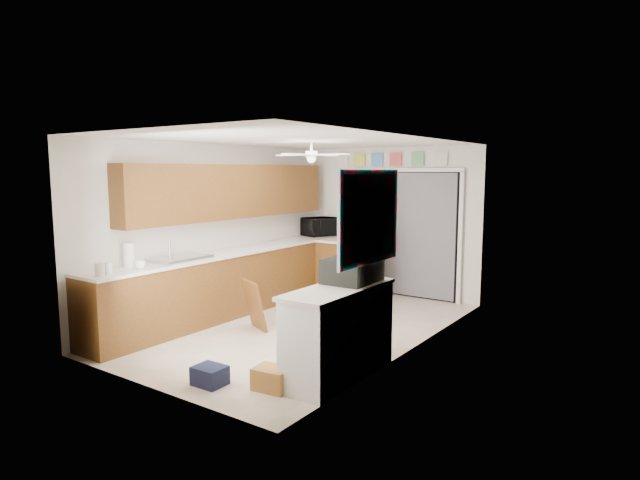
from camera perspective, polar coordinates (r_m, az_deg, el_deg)
The scene contains 41 objects.
floor at distance 7.37m, azimuth -1.80°, elevation -9.24°, with size 5.00×5.00×0.00m, color beige.
ceiling at distance 7.07m, azimuth -1.89°, elevation 10.57°, with size 5.00×5.00×0.00m, color white.
wall_back at distance 9.22m, azimuth 7.48°, elevation 2.01°, with size 3.20×3.20×0.00m, color silver.
wall_front at distance 5.34m, azimuth -18.10°, elevation -2.26°, with size 3.20×3.20×0.00m, color silver.
wall_left at distance 8.16m, azimuth -10.89°, elevation 1.23°, with size 5.00×5.00×0.00m, color silver.
wall_right at distance 6.29m, azimuth 9.92°, elevation -0.57°, with size 5.00×5.00×0.00m, color silver.
left_base_cabinets at distance 8.08m, azimuth -9.26°, elevation -4.55°, with size 0.60×4.80×0.90m, color brown.
left_countertop at distance 7.99m, azimuth -9.28°, elevation -1.26°, with size 0.62×4.80×0.04m, color white.
upper_cabinets at distance 8.15m, azimuth -9.19°, elevation 5.14°, with size 0.32×4.00×0.80m, color brown.
sink_basin at distance 7.31m, azimuth -14.75°, elevation -1.94°, with size 0.50×0.76×0.06m, color silver.
faucet at distance 7.44m, azimuth -15.72°, elevation -1.07°, with size 0.03×0.03×0.22m, color silver.
peninsula_base at distance 9.15m, azimuth 3.16°, elevation -3.05°, with size 1.00×0.60×0.90m, color brown.
peninsula_top at distance 9.07m, azimuth 3.18°, elevation -0.13°, with size 1.04×0.64×0.04m, color white.
back_opening_recess at distance 9.11m, azimuth 8.77°, elevation 0.65°, with size 2.00×0.06×2.10m, color black.
curtain_panel at distance 9.07m, azimuth 8.66°, elevation 0.62°, with size 1.90×0.03×2.05m, color slate.
door_trim_left at distance 9.57m, azimuth 3.20°, elevation 1.05°, with size 0.06×0.04×2.10m, color white.
door_trim_right at distance 8.68m, azimuth 14.73°, elevation 0.16°, with size 0.06×0.04×2.10m, color white.
door_trim_head at distance 9.02m, azimuth 8.82°, elevation 7.40°, with size 2.10×0.04×0.06m, color white.
header_frame_0 at distance 9.45m, azimuth 4.24°, elevation 8.55°, with size 0.22×0.02×0.22m, color #D3D046.
header_frame_1 at distance 9.28m, azimuth 6.12°, elevation 8.55°, with size 0.22×0.02×0.22m, color #4D8FCF.
header_frame_2 at distance 9.11m, azimuth 8.07°, elevation 8.54°, with size 0.22×0.02×0.22m, color #CC4C58.
header_frame_3 at distance 8.94m, azimuth 10.38°, elevation 8.52°, with size 0.22×0.02×0.22m, color #5EA56B.
header_frame_4 at distance 8.78m, azimuth 12.78°, elevation 8.48°, with size 0.22×0.02×0.22m, color beige.
route66_sign at distance 9.63m, azimuth 2.43°, elevation 8.55°, with size 0.22×0.02×0.26m, color silver.
right_counter_base at distance 5.56m, azimuth 2.03°, elevation -10.00°, with size 0.50×1.40×0.90m, color white.
right_counter_top at distance 5.44m, azimuth 1.96°, elevation -5.26°, with size 0.54×1.44×0.04m, color white.
abstract_painting at distance 5.37m, azimuth 5.31°, elevation 2.44°, with size 0.03×1.15×0.95m, color #DF527D.
ceiling_fan at distance 7.22m, azimuth -0.92°, elevation 9.07°, with size 1.14×1.14×0.24m, color white.
microwave at distance 9.65m, azimuth 0.00°, elevation 1.44°, with size 0.59×0.40×0.33m, color black.
cup at distance 6.76m, azimuth -18.66°, elevation -2.52°, with size 0.13×0.13×0.10m, color white.
jar_a at distance 6.46m, azimuth -22.44°, elevation -2.92°, with size 0.11×0.11×0.15m, color silver.
jar_b at distance 6.56m, azimuth -21.65°, elevation -2.80°, with size 0.09×0.09×0.14m, color silver.
paper_towel_roll at distance 6.94m, azimuth -19.74°, elevation -1.51°, with size 0.14×0.14×0.30m, color white.
suitcase at distance 5.67m, azimuth 3.48°, elevation -3.19°, with size 0.46×0.61×0.26m, color black.
suitcase_rim at distance 5.69m, azimuth 3.47°, elevation -4.27°, with size 0.44×0.58×0.02m, color yellow.
suitcase_lid at distance 5.88m, azimuth 4.97°, elevation -0.36°, with size 0.42×0.03×0.50m, color black.
cardboard_box at distance 5.37m, azimuth -5.12°, elevation -14.51°, with size 0.35×0.26×0.22m, color olive.
navy_crate at distance 5.57m, azimuth -11.68°, elevation -13.97°, with size 0.31×0.26×0.19m, color black.
cabinet_door_panel at distance 7.19m, azimuth -7.00°, elevation -6.91°, with size 0.45×0.03×0.68m, color brown.
man at distance 8.40m, azimuth 4.94°, elevation -0.77°, with size 0.67×0.44×1.84m, color white.
dog at distance 7.32m, azimuth 2.88°, elevation -7.34°, with size 0.27×0.63×0.49m, color black.
Camera 1 is at (4.22, -5.66, 2.12)m, focal length 30.00 mm.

